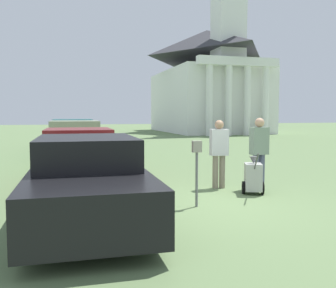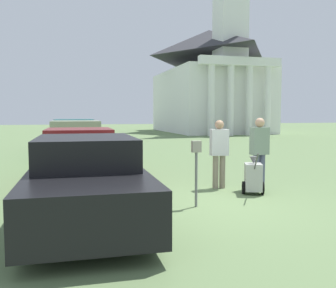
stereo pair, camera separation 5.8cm
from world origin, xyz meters
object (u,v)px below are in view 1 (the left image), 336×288
parking_meter (197,161)px  person_worker (219,150)px  parked_car_teal (73,138)px  parked_car_maroon (79,156)px  equipment_cart (253,177)px  parked_car_sage (75,144)px  church (208,74)px  parked_car_navy (71,134)px  parked_car_black (87,178)px  person_supervisor (259,149)px

parking_meter → person_worker: size_ratio=0.78×
parked_car_teal → parked_car_maroon: bearing=-88.8°
equipment_cart → parking_meter: bearing=-133.7°
parked_car_sage → parked_car_teal: (0.00, 3.31, 0.03)m
parked_car_teal → person_worker: (3.20, -8.70, 0.19)m
parked_car_maroon → church: 28.99m
parked_car_maroon → parking_meter: 4.05m
parked_car_navy → parking_meter: 14.33m
parked_car_teal → church: 23.34m
parked_car_black → parked_car_navy: parked_car_navy is taller
parked_car_maroon → parking_meter: bearing=-58.0°
parked_car_black → person_worker: person_worker is taller
parked_car_black → parked_car_teal: bearing=91.2°
equipment_cart → person_worker: bearing=140.6°
parking_meter → person_worker: person_worker is taller
parked_car_black → parking_meter: (2.07, 0.10, 0.23)m
parked_car_black → parking_meter: size_ratio=4.10×
parked_car_black → person_supervisor: (4.10, 1.38, 0.30)m
parked_car_navy → parked_car_black: bearing=-88.8°
person_worker → parked_car_sage: bearing=-54.3°
equipment_cart → church: size_ratio=0.04×
parked_car_teal → parked_car_navy: bearing=91.2°
parked_car_teal → person_supervisor: person_supervisor is taller
parked_car_navy → church: 20.44m
parked_car_navy → person_worker: size_ratio=3.10×
parked_car_sage → parked_car_navy: (0.00, 7.20, -0.00)m
parked_car_black → parked_car_sage: 7.08m
person_worker → parked_car_navy: bearing=-70.8°
parked_car_navy → parking_meter: size_ratio=3.99×
parked_car_teal → person_supervisor: size_ratio=2.98×
parking_meter → person_worker: 1.95m
church → parked_car_teal: bearing=-126.7°
parked_car_teal → parking_meter: 10.49m
person_supervisor → church: 29.28m
person_worker → church: 29.32m
parked_car_maroon → parked_car_navy: (-0.00, 10.70, 0.05)m
parked_car_sage → church: (13.61, 21.57, 5.11)m
person_worker → equipment_cart: 1.10m
equipment_cart → church: church is taller
parked_car_sage → parking_meter: size_ratio=4.12×
church → parked_car_maroon: bearing=-118.5°
parked_car_teal → church: bearing=54.5°
parked_car_teal → equipment_cart: 10.22m
parked_car_black → church: church is taller
parked_car_teal → equipment_cart: size_ratio=5.05×
parked_car_black → person_supervisor: bearing=19.8°
parked_car_sage → parked_car_navy: 7.20m
parked_car_navy → parked_car_teal: bearing=-88.8°
parked_car_navy → equipment_cart: size_ratio=5.08×
parked_car_black → person_supervisor: size_ratio=3.09×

